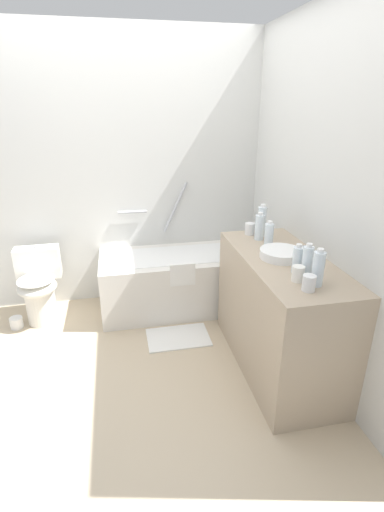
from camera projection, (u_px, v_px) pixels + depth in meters
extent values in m
plane|color=#C1AD8E|center=(132.00, 365.00, 2.86)|extent=(3.69, 3.69, 0.00)
cube|color=silver|center=(117.00, 174.00, 3.50)|extent=(3.09, 0.10, 2.49)
cube|color=silver|center=(320.00, 196.00, 2.65)|extent=(0.10, 2.72, 2.49)
cube|color=silver|center=(181.00, 281.00, 3.62)|extent=(1.51, 0.66, 0.54)
cube|color=white|center=(181.00, 259.00, 3.53)|extent=(1.24, 0.48, 0.09)
cylinder|color=#B9B9BE|center=(241.00, 247.00, 3.61)|extent=(0.09, 0.03, 0.03)
cylinder|color=#B9B9BE|center=(175.00, 207.00, 3.65)|extent=(0.25, 0.03, 0.49)
cylinder|color=#B9B9BE|center=(132.00, 212.00, 3.58)|extent=(0.27, 0.03, 0.03)
cube|color=white|center=(183.00, 274.00, 3.23)|extent=(0.22, 0.03, 0.20)
cylinder|color=white|center=(41.00, 303.00, 3.38)|extent=(0.26, 0.26, 0.37)
ellipsoid|color=white|center=(37.00, 287.00, 3.27)|extent=(0.34, 0.37, 0.12)
ellipsoid|color=white|center=(36.00, 280.00, 3.24)|extent=(0.33, 0.35, 0.02)
cube|color=white|center=(38.00, 262.00, 3.41)|extent=(0.39, 0.17, 0.29)
cylinder|color=silver|center=(35.00, 247.00, 3.36)|extent=(0.03, 0.03, 0.01)
cube|color=tan|center=(279.00, 314.00, 2.72)|extent=(0.55, 1.27, 0.87)
cylinder|color=white|center=(281.00, 254.00, 2.56)|extent=(0.29, 0.29, 0.06)
cylinder|color=#A7A7AC|center=(306.00, 251.00, 2.59)|extent=(0.02, 0.02, 0.07)
cylinder|color=#A7A7AC|center=(301.00, 247.00, 2.57)|extent=(0.09, 0.02, 0.02)
cylinder|color=#A7A7AC|center=(310.00, 256.00, 2.54)|extent=(0.03, 0.03, 0.04)
cylinder|color=#A7A7AC|center=(302.00, 250.00, 2.65)|extent=(0.03, 0.03, 0.04)
cylinder|color=silver|center=(307.00, 262.00, 2.24)|extent=(0.06, 0.06, 0.19)
cylinder|color=white|center=(309.00, 245.00, 2.20)|extent=(0.04, 0.04, 0.02)
cylinder|color=silver|center=(259.00, 227.00, 2.88)|extent=(0.07, 0.07, 0.19)
cylinder|color=white|center=(260.00, 214.00, 2.84)|extent=(0.04, 0.04, 0.02)
cylinder|color=silver|center=(269.00, 235.00, 2.75)|extent=(0.06, 0.06, 0.17)
cylinder|color=white|center=(270.00, 222.00, 2.71)|extent=(0.04, 0.04, 0.02)
cylinder|color=silver|center=(262.00, 222.00, 2.95)|extent=(0.07, 0.07, 0.23)
cylinder|color=white|center=(263.00, 206.00, 2.91)|extent=(0.04, 0.04, 0.02)
cylinder|color=silver|center=(318.00, 269.00, 2.14)|extent=(0.07, 0.07, 0.20)
cylinder|color=white|center=(321.00, 251.00, 2.10)|extent=(0.04, 0.04, 0.02)
cylinder|color=silver|center=(298.00, 260.00, 2.32)|extent=(0.06, 0.06, 0.16)
cylinder|color=white|center=(299.00, 246.00, 2.28)|extent=(0.04, 0.04, 0.02)
cylinder|color=white|center=(298.00, 274.00, 2.21)|extent=(0.07, 0.07, 0.09)
cylinder|color=white|center=(250.00, 229.00, 3.01)|extent=(0.08, 0.08, 0.09)
cylinder|color=white|center=(309.00, 283.00, 2.10)|extent=(0.08, 0.08, 0.09)
cube|color=white|center=(178.00, 337.00, 3.20)|extent=(0.52, 0.35, 0.01)
cylinder|color=white|center=(16.00, 323.00, 3.33)|extent=(0.11, 0.11, 0.10)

